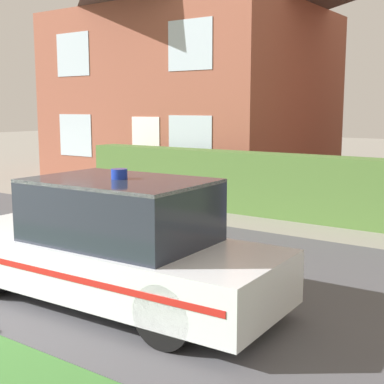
% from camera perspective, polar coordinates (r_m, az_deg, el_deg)
% --- Properties ---
extents(road_strip, '(28.00, 5.76, 0.01)m').
position_cam_1_polar(road_strip, '(8.41, -6.37, -7.25)').
color(road_strip, '#4C4C51').
rests_on(road_strip, ground).
extents(garden_hedge, '(11.65, 0.68, 1.37)m').
position_cam_1_polar(garden_hedge, '(11.49, 12.00, 0.44)').
color(garden_hedge, '#4C7233').
rests_on(garden_hedge, ground).
extents(police_car, '(4.48, 1.74, 1.64)m').
position_cam_1_polar(police_car, '(6.51, -8.63, -5.62)').
color(police_car, black).
rests_on(police_car, road_strip).
extents(house_left, '(8.42, 6.88, 7.32)m').
position_cam_1_polar(house_left, '(18.27, 0.13, 13.30)').
color(house_left, '#93513D').
rests_on(house_left, ground).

